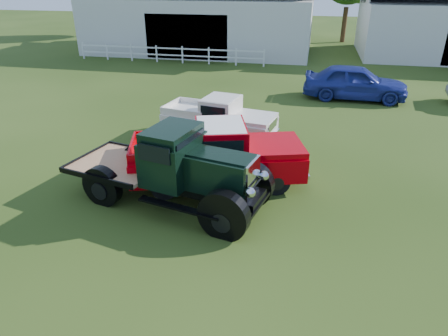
% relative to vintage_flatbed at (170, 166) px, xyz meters
% --- Properties ---
extents(ground, '(120.00, 120.00, 0.00)m').
position_rel_vintage_flatbed_xyz_m(ground, '(1.24, -0.83, -1.14)').
color(ground, '#1E330C').
extents(shed_left, '(18.80, 10.20, 5.60)m').
position_rel_vintage_flatbed_xyz_m(shed_left, '(-5.76, 25.17, 1.66)').
color(shed_left, silver).
rests_on(shed_left, ground).
extents(fence_rail, '(14.20, 0.16, 1.20)m').
position_rel_vintage_flatbed_xyz_m(fence_rail, '(-6.76, 19.17, -0.54)').
color(fence_rail, white).
rests_on(fence_rail, ground).
extents(vintage_flatbed, '(6.11, 3.48, 2.28)m').
position_rel_vintage_flatbed_xyz_m(vintage_flatbed, '(0.00, 0.00, 0.00)').
color(vintage_flatbed, black).
rests_on(vintage_flatbed, ground).
extents(red_pickup, '(5.75, 3.55, 1.96)m').
position_rel_vintage_flatbed_xyz_m(red_pickup, '(1.00, 1.41, -0.16)').
color(red_pickup, '#BB000A').
rests_on(red_pickup, ground).
extents(white_pickup, '(4.77, 2.56, 1.66)m').
position_rel_vintage_flatbed_xyz_m(white_pickup, '(0.21, 5.05, -0.31)').
color(white_pickup, silver).
rests_on(white_pickup, ground).
extents(misc_car_blue, '(5.26, 2.26, 1.77)m').
position_rel_vintage_flatbed_xyz_m(misc_car_blue, '(5.85, 12.07, -0.25)').
color(misc_car_blue, navy).
rests_on(misc_car_blue, ground).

